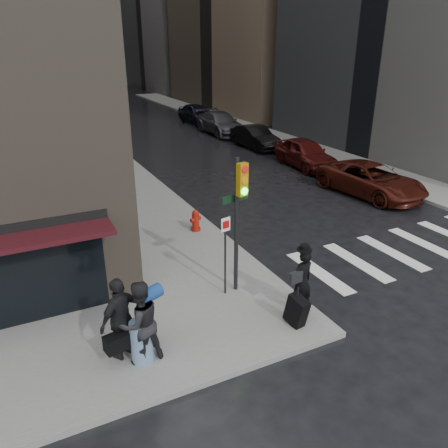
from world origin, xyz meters
The scene contains 15 objects.
ground centered at (0.00, 0.00, 0.00)m, with size 140.00×140.00×0.00m, color black.
sidewalk_left centered at (0.00, 27.00, 0.07)m, with size 4.00×50.00×0.15m, color slate.
sidewalk_right centered at (13.50, 27.00, 0.07)m, with size 3.00×50.00×0.15m, color slate.
crosswalk centered at (7.50, 1.00, 0.00)m, with size 8.50×3.00×0.01m.
bldg_right_far centered at (26.00, 58.00, 12.50)m, with size 22.00×20.00×25.00m, color slate.
man_overcoat centered at (1.43, -0.77, 0.99)m, with size 1.03×1.12×1.99m.
man_jeans centered at (-2.86, -0.70, 1.16)m, with size 1.47×0.95×2.01m.
man_greycoat centered at (-3.18, -0.33, 1.15)m, with size 1.27×1.00×2.01m.
traffic_light centered at (0.48, 1.00, 2.69)m, with size 0.97×0.54×3.94m.
fire_hydrant centered at (1.15, 5.59, 0.52)m, with size 0.48×0.36×0.83m.
parked_car_0 centered at (10.49, 6.11, 0.76)m, with size 2.52×5.47×1.52m, color #3B120B.
parked_car_1 centered at (10.75, 11.71, 0.83)m, with size 1.95×4.85×1.65m, color #420F0D.
parked_car_2 centered at (10.63, 17.31, 0.75)m, with size 1.59×4.56×1.50m, color black.
parked_car_3 centered at (10.71, 22.90, 0.83)m, with size 2.33×5.74×1.67m, color #393A3E.
parked_car_4 centered at (11.03, 28.50, 0.83)m, with size 1.97×4.90×1.67m, color black.
Camera 1 is at (-4.77, -8.70, 6.89)m, focal length 35.00 mm.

